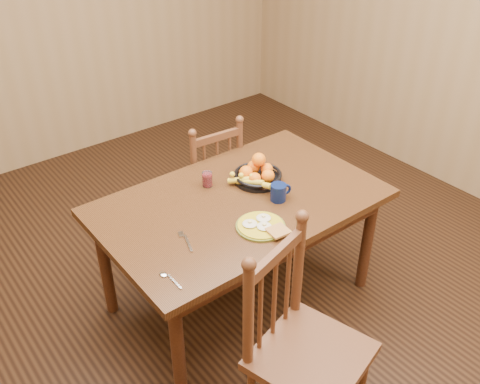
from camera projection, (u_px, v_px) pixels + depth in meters
room at (240, 101)px, 2.71m from camera, size 4.52×5.02×2.72m
dining_table at (240, 212)px, 3.08m from camera, size 1.60×1.00×0.75m
chair_far at (207, 181)px, 3.75m from camera, size 0.46×0.44×0.95m
chair_near at (303, 348)px, 2.43m from camera, size 0.59×0.58×1.07m
breakfast_plate at (262, 226)px, 2.81m from camera, size 0.26×0.29×0.04m
fork at (186, 240)px, 2.72m from camera, size 0.06×0.18×0.00m
spoon at (167, 277)px, 2.49m from camera, size 0.04×0.16×0.01m
coffee_mug at (279, 192)px, 3.01m from camera, size 0.13×0.09×0.10m
juice_glass at (207, 180)px, 3.13m from camera, size 0.06×0.06×0.09m
fruit_bowl at (257, 174)px, 3.17m from camera, size 0.32×0.32×0.17m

